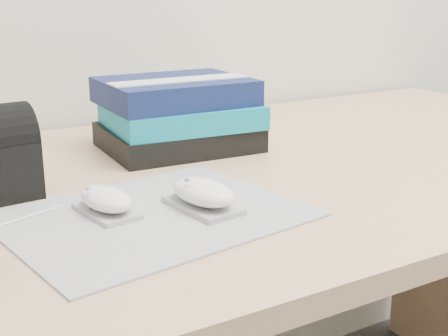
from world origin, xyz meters
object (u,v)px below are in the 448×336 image
desk (228,280)px  book_stack (178,114)px  mouse_front (203,194)px  mouse_rear (106,201)px

desk → book_stack: book_stack is taller
desk → mouse_front: size_ratio=14.18×
desk → book_stack: size_ratio=6.05×
mouse_front → book_stack: book_stack is taller
mouse_rear → mouse_front: bearing=-21.9°
mouse_front → desk: bearing=52.0°
mouse_front → mouse_rear: bearing=158.1°
desk → mouse_rear: mouse_rear is taller
mouse_rear → book_stack: bearing=47.9°
desk → mouse_front: mouse_front is taller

